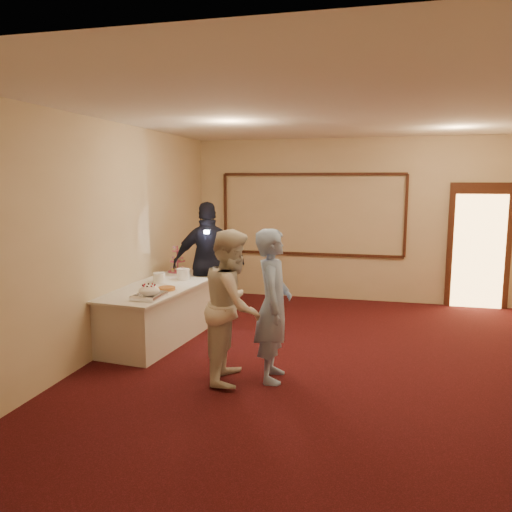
# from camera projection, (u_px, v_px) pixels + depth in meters

# --- Properties ---
(floor) EXTENTS (7.00, 7.00, 0.00)m
(floor) POSITION_uv_depth(u_px,v_px,m) (337.00, 365.00, 6.09)
(floor) COLOR black
(floor) RESTS_ON ground
(room_walls) EXTENTS (6.04, 7.04, 3.02)m
(room_walls) POSITION_uv_depth(u_px,v_px,m) (342.00, 199.00, 5.78)
(room_walls) COLOR beige
(room_walls) RESTS_ON floor
(wall_molding) EXTENTS (3.45, 0.04, 1.55)m
(wall_molding) POSITION_uv_depth(u_px,v_px,m) (312.00, 214.00, 9.37)
(wall_molding) COLOR black
(wall_molding) RESTS_ON room_walls
(doorway) EXTENTS (1.05, 0.07, 2.20)m
(doorway) POSITION_uv_depth(u_px,v_px,m) (479.00, 247.00, 8.73)
(doorway) COLOR black
(doorway) RESTS_ON floor
(buffet_table) EXTENTS (1.20, 2.53, 0.77)m
(buffet_table) POSITION_uv_depth(u_px,v_px,m) (164.00, 310.00, 7.15)
(buffet_table) COLOR silver
(buffet_table) RESTS_ON floor
(pavlova_tray) EXTENTS (0.34, 0.47, 0.17)m
(pavlova_tray) POSITION_uv_depth(u_px,v_px,m) (149.00, 293.00, 6.26)
(pavlova_tray) COLOR silver
(pavlova_tray) RESTS_ON buffet_table
(cupcake_stand) EXTENTS (0.32, 0.32, 0.46)m
(cupcake_stand) POSITION_uv_depth(u_px,v_px,m) (178.00, 262.00, 8.05)
(cupcake_stand) COLOR #CB4D7E
(cupcake_stand) RESTS_ON buffet_table
(plate_stack_a) EXTENTS (0.18, 0.18, 0.15)m
(plate_stack_a) POSITION_uv_depth(u_px,v_px,m) (159.00, 278.00, 7.20)
(plate_stack_a) COLOR white
(plate_stack_a) RESTS_ON buffet_table
(plate_stack_b) EXTENTS (0.20, 0.20, 0.16)m
(plate_stack_b) POSITION_uv_depth(u_px,v_px,m) (183.00, 274.00, 7.43)
(plate_stack_b) COLOR white
(plate_stack_b) RESTS_ON buffet_table
(tart) EXTENTS (0.26, 0.26, 0.05)m
(tart) POSITION_uv_depth(u_px,v_px,m) (167.00, 289.00, 6.68)
(tart) COLOR white
(tart) RESTS_ON buffet_table
(man) EXTENTS (0.48, 0.67, 1.72)m
(man) POSITION_uv_depth(u_px,v_px,m) (273.00, 305.00, 5.56)
(man) COLOR #93B3EB
(man) RESTS_ON floor
(woman) EXTENTS (0.74, 0.90, 1.71)m
(woman) POSITION_uv_depth(u_px,v_px,m) (233.00, 305.00, 5.56)
(woman) COLOR white
(woman) RESTS_ON floor
(guest) EXTENTS (1.21, 0.89, 1.91)m
(guest) POSITION_uv_depth(u_px,v_px,m) (209.00, 263.00, 7.81)
(guest) COLOR black
(guest) RESTS_ON floor
(camera_flash) EXTENTS (0.07, 0.04, 0.05)m
(camera_flash) POSITION_uv_depth(u_px,v_px,m) (207.00, 232.00, 7.47)
(camera_flash) COLOR white
(camera_flash) RESTS_ON guest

